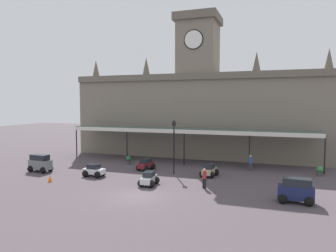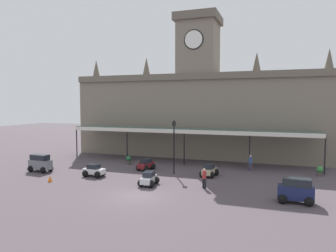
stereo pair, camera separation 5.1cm
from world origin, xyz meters
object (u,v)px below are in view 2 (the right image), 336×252
car_white_sedan (94,171)px  victorian_lamppost (174,141)px  car_maroon_sedan (146,165)px  planter_near_kerb (129,160)px  planter_by_canopy (320,171)px  car_navy_van (296,192)px  pedestrian_near_entrance (204,178)px  traffic_cone (50,179)px  car_silver_sedan (149,180)px  car_grey_van (40,164)px  pedestrian_crossing_forecourt (250,162)px  car_beige_sedan (209,171)px

car_white_sedan → victorian_lamppost: (6.87, 3.65, 2.80)m
car_maroon_sedan → planter_near_kerb: size_ratio=2.25×
victorian_lamppost → planter_by_canopy: bearing=15.2°
car_navy_van → planter_near_kerb: 19.51m
pedestrian_near_entrance → planter_near_kerb: bearing=145.6°
traffic_cone → planter_by_canopy: planter_by_canopy is taller
car_silver_sedan → car_grey_van: size_ratio=0.85×
car_silver_sedan → car_white_sedan: bearing=168.6°
car_grey_van → traffic_cone: size_ratio=4.39×
car_white_sedan → pedestrian_near_entrance: size_ratio=1.24×
car_silver_sedan → car_white_sedan: (-6.22, 1.26, 0.00)m
car_maroon_sedan → planter_by_canopy: size_ratio=2.25×
traffic_cone → pedestrian_crossing_forecourt: bearing=32.6°
car_silver_sedan → car_maroon_sedan: same height
car_maroon_sedan → planter_near_kerb: bearing=145.2°
car_beige_sedan → planter_near_kerb: bearing=164.1°
car_maroon_sedan → pedestrian_crossing_forecourt: pedestrian_crossing_forecourt is taller
car_maroon_sedan → car_white_sedan: bearing=-128.6°
pedestrian_crossing_forecourt → victorian_lamppost: victorian_lamppost is taller
car_grey_van → car_white_sedan: (6.37, -0.01, -0.30)m
car_grey_van → victorian_lamppost: size_ratio=0.46×
car_navy_van → car_white_sedan: (-17.83, 2.21, -0.30)m
traffic_cone → car_silver_sedan: bearing=11.5°
victorian_lamppost → planter_by_canopy: 14.35m
car_maroon_sedan → car_navy_van: 15.77m
car_beige_sedan → pedestrian_near_entrance: size_ratio=1.28×
victorian_lamppost → pedestrian_crossing_forecourt: bearing=28.7°
car_grey_van → pedestrian_near_entrance: (17.28, -0.64, 0.10)m
car_white_sedan → car_grey_van: bearing=179.9°
car_beige_sedan → planter_by_canopy: bearing=20.0°
car_white_sedan → planter_by_canopy: bearing=19.8°
victorian_lamppost → traffic_cone: bearing=-144.7°
car_silver_sedan → planter_near_kerb: bearing=126.6°
victorian_lamppost → planter_near_kerb: (-6.46, 2.91, -2.81)m
car_beige_sedan → traffic_cone: 14.67m
car_navy_van → pedestrian_crossing_forecourt: (-3.90, 9.74, 0.10)m
car_beige_sedan → victorian_lamppost: (-3.55, -0.05, 2.80)m
pedestrian_near_entrance → traffic_cone: 13.74m
traffic_cone → car_white_sedan: bearing=49.6°
car_white_sedan → pedestrian_crossing_forecourt: 15.84m
car_silver_sedan → planter_by_canopy: 16.63m
car_silver_sedan → car_beige_sedan: bearing=49.8°
car_white_sedan → pedestrian_near_entrance: 10.94m
planter_near_kerb → planter_by_canopy: (20.04, 0.79, 0.00)m
traffic_cone → car_grey_van: bearing=140.9°
car_beige_sedan → pedestrian_near_entrance: pedestrian_near_entrance is taller
car_silver_sedan → victorian_lamppost: victorian_lamppost is taller
car_white_sedan → planter_by_canopy: size_ratio=2.15×
car_silver_sedan → pedestrian_near_entrance: size_ratio=1.26×
car_silver_sedan → pedestrian_crossing_forecourt: bearing=48.7°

